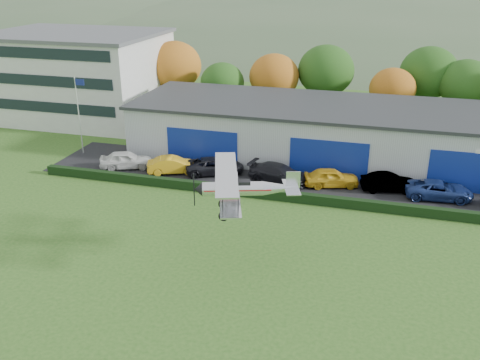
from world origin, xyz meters
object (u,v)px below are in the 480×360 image
(flagpole, at_px, (79,108))
(car_6, at_px, (439,190))
(car_3, at_px, (279,173))
(car_0, at_px, (126,160))
(biplane, at_px, (242,187))
(car_4, at_px, (331,177))
(office_block, at_px, (78,75))
(car_5, at_px, (389,183))
(car_2, at_px, (215,166))
(car_1, at_px, (173,165))
(hangar, at_px, (336,132))

(flagpole, bearing_deg, car_6, -3.41)
(flagpole, xyz_separation_m, car_3, (20.82, -2.06, -3.93))
(car_0, height_order, biplane, biplane)
(car_0, xyz_separation_m, car_4, (19.27, 0.84, -0.02))
(office_block, height_order, car_6, office_block)
(car_5, height_order, car_6, car_5)
(office_block, bearing_deg, car_6, -19.53)
(car_2, bearing_deg, office_block, 33.69)
(biplane, bearing_deg, car_1, 110.02)
(car_1, relative_size, biplane, 0.62)
(car_0, bearing_deg, car_4, -109.06)
(car_6, bearing_deg, biplane, 131.65)
(flagpole, bearing_deg, car_0, -23.50)
(car_1, height_order, car_2, car_1)
(hangar, xyz_separation_m, biplane, (-3.68, -21.70, 2.49))
(hangar, xyz_separation_m, car_6, (9.41, -8.02, -1.85))
(car_4, height_order, biplane, biplane)
(car_3, bearing_deg, office_block, 73.97)
(car_6, bearing_deg, car_2, 84.51)
(car_3, xyz_separation_m, car_6, (13.48, 0.02, -0.05))
(car_0, bearing_deg, car_6, -110.27)
(car_3, bearing_deg, car_6, -78.44)
(car_3, xyz_separation_m, car_5, (9.48, 0.47, -0.03))
(office_block, bearing_deg, car_2, -32.87)
(car_2, xyz_separation_m, car_5, (15.62, 0.14, 0.02))
(car_2, bearing_deg, car_0, 72.87)
(car_2, height_order, biplane, biplane)
(hangar, distance_m, biplane, 22.15)
(flagpole, height_order, car_5, flagpole)
(car_6, bearing_deg, car_4, 84.09)
(car_1, height_order, car_4, car_4)
(car_0, relative_size, car_3, 0.88)
(car_5, xyz_separation_m, biplane, (-9.10, -14.13, 4.32))
(biplane, bearing_deg, car_0, 120.95)
(car_6, bearing_deg, car_0, 86.70)
(car_6, bearing_deg, car_1, 86.93)
(hangar, xyz_separation_m, car_5, (5.42, -7.57, -1.83))
(car_0, distance_m, car_5, 24.17)
(flagpole, relative_size, car_5, 1.70)
(car_0, height_order, car_6, car_0)
(flagpole, relative_size, car_3, 1.45)
(hangar, relative_size, car_1, 8.61)
(car_3, height_order, biplane, biplane)
(hangar, bearing_deg, car_6, -40.44)
(car_5, bearing_deg, flagpole, 75.26)
(car_0, distance_m, car_1, 4.79)
(hangar, height_order, car_4, hangar)
(car_5, xyz_separation_m, car_6, (4.00, -0.45, -0.02))
(car_3, relative_size, car_4, 1.16)
(hangar, relative_size, car_6, 7.50)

